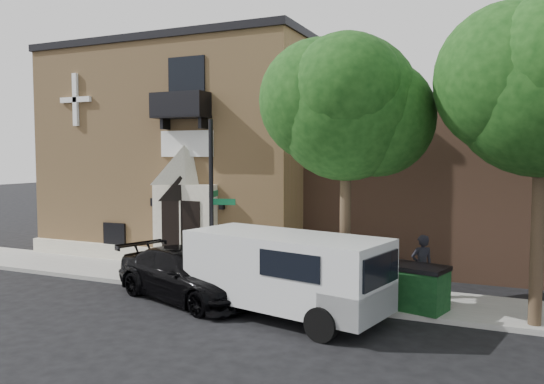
# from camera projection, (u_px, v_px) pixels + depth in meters

# --- Properties ---
(ground) EXTENTS (120.00, 120.00, 0.00)m
(ground) POSITION_uv_depth(u_px,v_px,m) (165.00, 290.00, 17.54)
(ground) COLOR black
(ground) RESTS_ON ground
(sidewalk) EXTENTS (42.00, 3.00, 0.15)m
(sidewalk) POSITION_uv_depth(u_px,v_px,m) (214.00, 281.00, 18.50)
(sidewalk) COLOR gray
(sidewalk) RESTS_ON ground
(church) EXTENTS (12.20, 11.01, 9.30)m
(church) POSITION_uv_depth(u_px,v_px,m) (209.00, 152.00, 25.68)
(church) COLOR tan
(church) RESTS_ON ground
(street_tree_left) EXTENTS (4.97, 4.38, 7.77)m
(street_tree_left) POSITION_uv_depth(u_px,v_px,m) (346.00, 106.00, 15.02)
(street_tree_left) COLOR #38281C
(street_tree_left) RESTS_ON sidewalk
(street_tree_mid) EXTENTS (5.21, 4.64, 8.25)m
(street_tree_mid) POSITION_uv_depth(u_px,v_px,m) (544.00, 84.00, 12.98)
(street_tree_mid) COLOR #38281C
(street_tree_mid) RESTS_ON sidewalk
(black_sedan) EXTENTS (5.81, 3.85, 1.56)m
(black_sedan) POSITION_uv_depth(u_px,v_px,m) (187.00, 274.00, 16.36)
(black_sedan) COLOR black
(black_sedan) RESTS_ON ground
(cargo_van) EXTENTS (5.99, 3.40, 2.30)m
(cargo_van) POSITION_uv_depth(u_px,v_px,m) (292.00, 272.00, 14.39)
(cargo_van) COLOR silver
(cargo_van) RESTS_ON ground
(street_sign) EXTENTS (1.00, 0.85, 5.46)m
(street_sign) POSITION_uv_depth(u_px,v_px,m) (212.00, 204.00, 17.05)
(street_sign) COLOR black
(street_sign) RESTS_ON sidewalk
(fire_hydrant) EXTENTS (0.47, 0.37, 0.82)m
(fire_hydrant) POSITION_uv_depth(u_px,v_px,m) (285.00, 283.00, 16.20)
(fire_hydrant) COLOR #8D0000
(fire_hydrant) RESTS_ON sidewalk
(dumpster) EXTENTS (2.12, 1.54, 1.25)m
(dumpster) POSITION_uv_depth(u_px,v_px,m) (412.00, 286.00, 14.89)
(dumpster) COLOR #0D3315
(dumpster) RESTS_ON sidewalk
(planter) EXTENTS (0.85, 0.78, 0.79)m
(planter) POSITION_uv_depth(u_px,v_px,m) (196.00, 262.00, 19.47)
(planter) COLOR #335826
(planter) RESTS_ON sidewalk
(pedestrian_near) EXTENTS (0.83, 0.77, 1.90)m
(pedestrian_near) POSITION_uv_depth(u_px,v_px,m) (422.00, 266.00, 16.13)
(pedestrian_near) COLOR black
(pedestrian_near) RESTS_ON sidewalk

